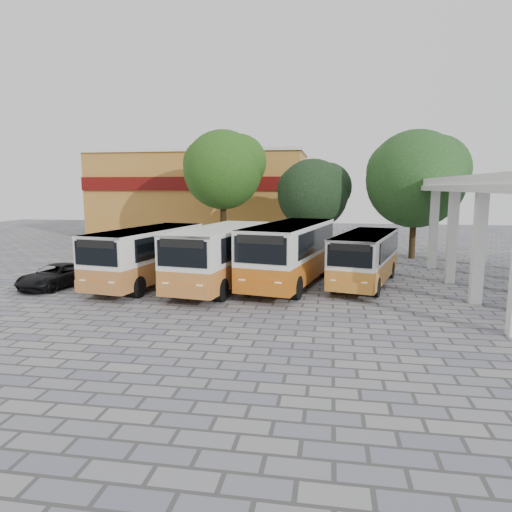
% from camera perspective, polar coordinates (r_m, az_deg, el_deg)
% --- Properties ---
extents(ground, '(90.00, 90.00, 0.00)m').
position_cam_1_polar(ground, '(19.07, 3.90, -6.31)').
color(ground, gray).
rests_on(ground, ground).
extents(shophouse_block, '(20.40, 10.40, 8.30)m').
position_cam_1_polar(shophouse_block, '(46.13, -6.70, 7.64)').
color(shophouse_block, '#A96F28').
rests_on(shophouse_block, ground).
extents(bus_far_left, '(3.65, 8.19, 2.84)m').
position_cam_1_polar(bus_far_left, '(23.56, -13.45, 0.41)').
color(bus_far_left, '#AA672E').
rests_on(bus_far_left, ground).
extents(bus_centre_left, '(3.71, 8.56, 2.98)m').
position_cam_1_polar(bus_centre_left, '(22.37, -4.42, 0.41)').
color(bus_centre_left, '#B66B2A').
rests_on(bus_centre_left, ground).
extents(bus_centre_right, '(4.29, 9.01, 3.10)m').
position_cam_1_polar(bus_centre_right, '(22.83, 4.27, 0.75)').
color(bus_centre_right, '#B1560F').
rests_on(bus_centre_right, ground).
extents(bus_far_right, '(3.99, 7.70, 2.63)m').
position_cam_1_polar(bus_far_right, '(23.49, 13.53, 0.09)').
color(bus_far_right, '#B87022').
rests_on(bus_far_right, ground).
extents(tree_left, '(6.25, 5.95, 9.16)m').
position_cam_1_polar(tree_left, '(35.11, -4.03, 11.00)').
color(tree_left, black).
rests_on(tree_left, ground).
extents(tree_middle, '(5.42, 5.16, 6.96)m').
position_cam_1_polar(tree_middle, '(34.00, 7.20, 7.94)').
color(tree_middle, '#4A3519').
rests_on(tree_middle, ground).
extents(tree_right, '(6.93, 6.60, 8.74)m').
position_cam_1_polar(tree_right, '(33.16, 19.47, 9.43)').
color(tree_right, '#352613').
rests_on(tree_right, ground).
extents(parked_car, '(2.63, 4.38, 1.14)m').
position_cam_1_polar(parked_car, '(24.60, -23.71, -2.28)').
color(parked_car, black).
rests_on(parked_car, ground).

